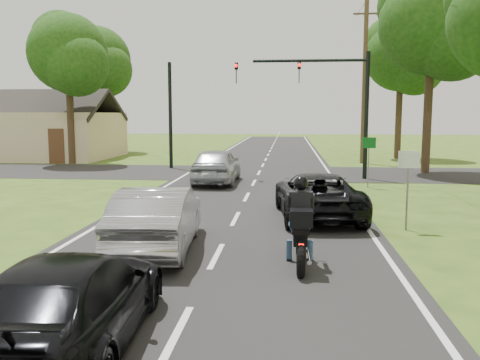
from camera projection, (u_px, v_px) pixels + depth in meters
name	position (u px, v px, depth m)	size (l,w,h in m)	color
ground	(216.00, 256.00, 11.08)	(140.00, 140.00, 0.00)	#324B15
road	(251.00, 189.00, 20.95)	(8.00, 100.00, 0.01)	black
cross_road	(259.00, 173.00, 26.87)	(60.00, 7.00, 0.01)	black
motorcycle_rider	(300.00, 231.00, 10.26)	(0.62, 2.18, 1.88)	black
dark_suv	(317.00, 195.00, 15.19)	(2.25, 4.87, 1.35)	black
silver_sedan	(158.00, 218.00, 11.48)	(1.54, 4.42, 1.46)	#A4A5A9
silver_suv	(216.00, 165.00, 22.76)	(1.87, 4.66, 1.59)	#A3A7AB
dark_car_behind	(70.00, 301.00, 6.61)	(1.81, 4.46, 1.29)	black
traffic_signal	(327.00, 92.00, 24.05)	(6.38, 0.44, 6.00)	black
signal_pole_far	(170.00, 116.00, 28.95)	(0.20, 0.20, 6.00)	black
utility_pole_far	(364.00, 82.00, 31.56)	(1.60, 0.28, 10.00)	brown
sign_white	(408.00, 171.00, 13.37)	(0.55, 0.07, 2.12)	slate
sign_green	(369.00, 150.00, 21.25)	(0.55, 0.07, 2.12)	slate
tree_row_d	(439.00, 28.00, 25.81)	(5.76, 5.58, 10.45)	#332316
tree_row_e	(406.00, 59.00, 34.76)	(5.28, 5.12, 9.61)	#332316
tree_left_near	(71.00, 57.00, 30.88)	(5.12, 4.96, 9.22)	#332316
tree_left_far	(100.00, 64.00, 40.83)	(5.76, 5.58, 10.14)	#332316
house	(41.00, 133.00, 36.05)	(10.20, 8.00, 4.84)	tan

